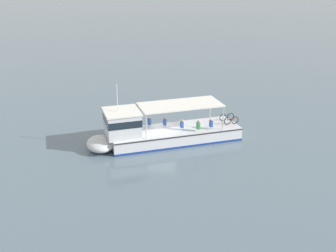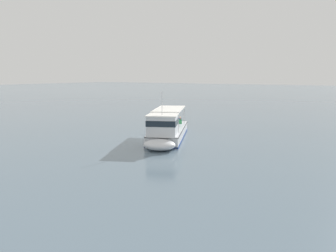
{
  "view_description": "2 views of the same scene",
  "coord_description": "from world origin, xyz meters",
  "views": [
    {
      "loc": [
        -4.59,
        30.74,
        13.41
      ],
      "look_at": [
        -0.61,
        0.43,
        1.4
      ],
      "focal_mm": 42.71,
      "sensor_mm": 36.0,
      "label": 1
    },
    {
      "loc": [
        28.11,
        18.82,
        6.87
      ],
      "look_at": [
        -0.61,
        0.43,
        1.4
      ],
      "focal_mm": 34.26,
      "sensor_mm": 36.0,
      "label": 2
    }
  ],
  "objects": [
    {
      "name": "ferry_main",
      "position": [
        0.31,
        0.85,
        1.02
      ],
      "size": [
        12.83,
        8.13,
        5.32
      ],
      "color": "silver",
      "rests_on": "ground"
    },
    {
      "name": "ground_plane",
      "position": [
        0.0,
        0.0,
        0.0
      ],
      "size": [
        400.0,
        400.0,
        0.0
      ],
      "primitive_type": "plane",
      "color": "slate"
    }
  ]
}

